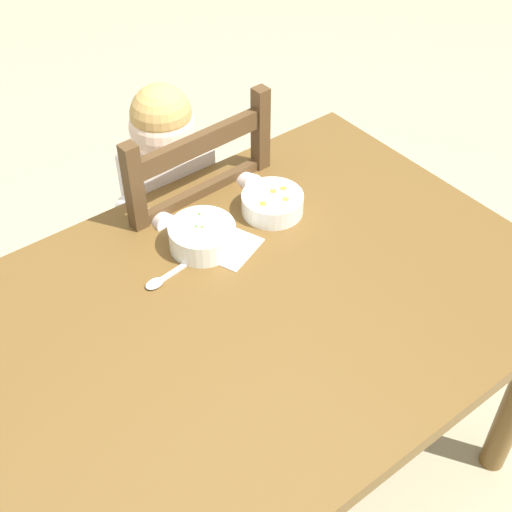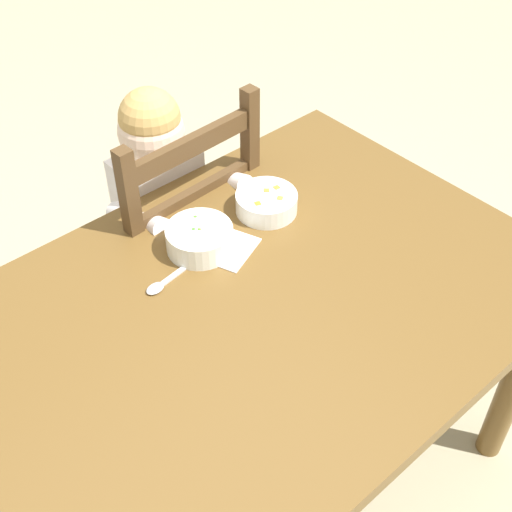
{
  "view_description": "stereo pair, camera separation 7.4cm",
  "coord_description": "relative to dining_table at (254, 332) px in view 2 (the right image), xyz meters",
  "views": [
    {
      "loc": [
        -0.62,
        -0.81,
        1.81
      ],
      "look_at": [
        0.06,
        0.06,
        0.78
      ],
      "focal_mm": 48.83,
      "sensor_mm": 36.0,
      "label": 1
    },
    {
      "loc": [
        -0.68,
        -0.76,
        1.81
      ],
      "look_at": [
        0.06,
        0.06,
        0.78
      ],
      "focal_mm": 48.83,
      "sensor_mm": 36.0,
      "label": 2
    }
  ],
  "objects": [
    {
      "name": "dining_table",
      "position": [
        0.0,
        0.0,
        0.0
      ],
      "size": [
        1.31,
        0.92,
        0.73
      ],
      "color": "brown",
      "rests_on": "ground"
    },
    {
      "name": "spoon",
      "position": [
        -0.12,
        0.17,
        0.1
      ],
      "size": [
        0.14,
        0.04,
        0.01
      ],
      "color": "silver",
      "rests_on": "dining_table"
    },
    {
      "name": "dining_chair",
      "position": [
        0.12,
        0.51,
        -0.17
      ],
      "size": [
        0.44,
        0.44,
        0.96
      ],
      "color": "#50371E",
      "rests_on": "ground"
    },
    {
      "name": "paper_napkin",
      "position": [
        0.06,
        0.17,
        0.1
      ],
      "size": [
        0.16,
        0.15,
        0.0
      ],
      "primitive_type": "cube",
      "rotation": [
        0.0,
        0.0,
        0.37
      ],
      "color": "white",
      "rests_on": "dining_table"
    },
    {
      "name": "bowl_of_peas",
      "position": [
        0.02,
        0.21,
        0.13
      ],
      "size": [
        0.15,
        0.15,
        0.06
      ],
      "color": "white",
      "rests_on": "dining_table"
    },
    {
      "name": "bowl_of_carrots",
      "position": [
        0.22,
        0.21,
        0.13
      ],
      "size": [
        0.15,
        0.15,
        0.05
      ],
      "color": "white",
      "rests_on": "dining_table"
    },
    {
      "name": "ground_plane",
      "position": [
        0.0,
        0.0,
        -0.63
      ],
      "size": [
        8.0,
        8.0,
        0.0
      ],
      "primitive_type": "plane",
      "color": "tan"
    },
    {
      "name": "child_figure",
      "position": [
        0.12,
        0.5,
        0.01
      ],
      "size": [
        0.32,
        0.31,
        0.96
      ],
      "color": "white",
      "rests_on": "ground"
    }
  ]
}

